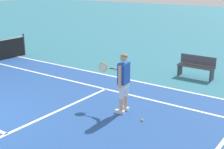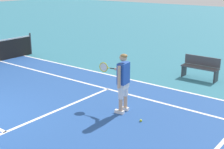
{
  "view_description": "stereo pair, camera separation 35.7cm",
  "coord_description": "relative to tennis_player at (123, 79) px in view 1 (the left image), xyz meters",
  "views": [
    {
      "loc": [
        -4.3,
        -7.7,
        3.69
      ],
      "look_at": [
        2.83,
        -2.65,
        1.05
      ],
      "focal_mm": 51.29,
      "sensor_mm": 36.0,
      "label": 1
    },
    {
      "loc": [
        -4.09,
        -7.99,
        3.69
      ],
      "look_at": [
        2.83,
        -2.65,
        1.05
      ],
      "focal_mm": 51.29,
      "sensor_mm": 36.0,
      "label": 2
    }
  ],
  "objects": [
    {
      "name": "line_service",
      "position": [
        -2.84,
        1.55,
        -0.99
      ],
      "size": [
        8.23,
        0.1,
        0.01
      ],
      "primitive_type": "cube",
      "color": "white",
      "rests_on": "ground"
    },
    {
      "name": "line_singles_right",
      "position": [
        1.28,
        2.51,
        -0.99
      ],
      "size": [
        0.1,
        10.88,
        0.01
      ],
      "primitive_type": "cube",
      "color": "white",
      "rests_on": "ground"
    },
    {
      "name": "line_doubles_right",
      "position": [
        2.65,
        2.51,
        -0.99
      ],
      "size": [
        0.1,
        10.88,
        0.01
      ],
      "primitive_type": "cube",
      "color": "white",
      "rests_on": "ground"
    },
    {
      "name": "tennis_player",
      "position": [
        0.0,
        0.0,
        0.0
      ],
      "size": [
        0.61,
        1.17,
        1.71
      ],
      "color": "white",
      "rests_on": "ground"
    },
    {
      "name": "tennis_ball_near_feet",
      "position": [
        -0.25,
        -0.79,
        -0.96
      ],
      "size": [
        0.07,
        0.07,
        0.07
      ],
      "primitive_type": "sphere",
      "color": "#CCE02D",
      "rests_on": "ground"
    },
    {
      "name": "courtside_bench",
      "position": [
        4.4,
        -0.49,
        -0.54
      ],
      "size": [
        0.4,
        1.4,
        0.85
      ],
      "color": "#47474C",
      "rests_on": "ground"
    }
  ]
}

